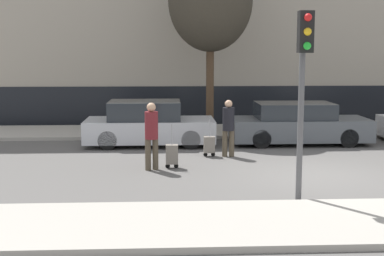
{
  "coord_description": "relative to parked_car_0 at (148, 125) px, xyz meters",
  "views": [
    {
      "loc": [
        -3.73,
        -12.72,
        3.08
      ],
      "look_at": [
        -3.0,
        1.8,
        0.95
      ],
      "focal_mm": 50.0,
      "sensor_mm": 36.0,
      "label": 1
    }
  ],
  "objects": [
    {
      "name": "sidewalk_near",
      "position": [
        4.28,
        -8.31,
        -0.61
      ],
      "size": [
        28.0,
        2.5,
        0.12
      ],
      "color": "#A39E93",
      "rests_on": "ground_plane"
    },
    {
      "name": "parked_car_1",
      "position": [
        4.93,
        -0.02,
        -0.03
      ],
      "size": [
        4.51,
        1.78,
        1.36
      ],
      "color": "#4C5156",
      "rests_on": "ground_plane"
    },
    {
      "name": "sidewalk_far",
      "position": [
        4.28,
        2.44,
        -0.61
      ],
      "size": [
        28.0,
        3.0,
        0.12
      ],
      "color": "#A39E93",
      "rests_on": "ground_plane"
    },
    {
      "name": "trolley_left",
      "position": [
        0.72,
        -3.54,
        -0.3
      ],
      "size": [
        0.34,
        0.29,
        1.16
      ],
      "color": "slate",
      "rests_on": "ground_plane"
    },
    {
      "name": "parked_car_0",
      "position": [
        0.0,
        0.0,
        0.0
      ],
      "size": [
        4.18,
        1.86,
        1.44
      ],
      "color": "#B7BABF",
      "rests_on": "ground_plane"
    },
    {
      "name": "bare_tree_near_crossing",
      "position": [
        2.18,
        2.04,
        4.15
      ],
      "size": [
        3.01,
        3.01,
        6.57
      ],
      "color": "#4C3826",
      "rests_on": "sidewalk_far"
    },
    {
      "name": "pedestrian_left",
      "position": [
        0.19,
        -3.71,
        0.33
      ],
      "size": [
        0.34,
        0.34,
        1.75
      ],
      "rotation": [
        0.0,
        0.0,
        3.46
      ],
      "color": "#4C4233",
      "rests_on": "ground_plane"
    },
    {
      "name": "trolley_right",
      "position": [
        1.82,
        -2.03,
        -0.32
      ],
      "size": [
        0.34,
        0.29,
        1.13
      ],
      "color": "slate",
      "rests_on": "ground_plane"
    },
    {
      "name": "pedestrian_right",
      "position": [
        2.37,
        -2.07,
        0.27
      ],
      "size": [
        0.35,
        0.34,
        1.65
      ],
      "rotation": [
        0.0,
        0.0,
        -0.08
      ],
      "color": "#4C4233",
      "rests_on": "ground_plane"
    },
    {
      "name": "ground_plane",
      "position": [
        4.28,
        -4.56,
        -0.67
      ],
      "size": [
        80.0,
        80.0,
        0.0
      ],
      "primitive_type": "plane",
      "color": "#565451"
    },
    {
      "name": "traffic_light",
      "position": [
        3.26,
        -6.92,
        2.05
      ],
      "size": [
        0.28,
        0.47,
        3.82
      ],
      "color": "#515154",
      "rests_on": "ground_plane"
    }
  ]
}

